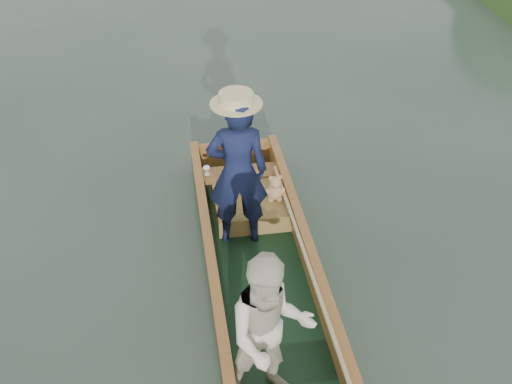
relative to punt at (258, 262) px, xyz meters
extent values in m
plane|color=#283D30|center=(0.07, 0.01, -0.57)|extent=(120.00, 120.00, 0.00)
cube|color=black|center=(0.07, 0.01, -0.53)|extent=(1.10, 5.00, 0.08)
cube|color=olive|center=(-0.44, 0.01, -0.33)|extent=(0.08, 5.00, 0.32)
cube|color=olive|center=(0.58, 0.01, -0.33)|extent=(0.08, 5.00, 0.32)
cube|color=olive|center=(0.07, 2.47, -0.33)|extent=(1.10, 0.08, 0.32)
cube|color=olive|center=(-0.44, 0.01, -0.15)|extent=(0.10, 5.00, 0.04)
cube|color=olive|center=(0.58, 0.01, -0.15)|extent=(0.10, 5.00, 0.04)
cube|color=olive|center=(0.07, 1.91, -0.27)|extent=(0.94, 0.30, 0.05)
imported|color=#12193B|center=(-0.06, 0.97, 0.39)|extent=(0.67, 0.47, 1.77)
cylinder|color=beige|center=(-0.06, 0.97, 1.24)|extent=(0.52, 0.52, 0.12)
imported|color=beige|center=(-0.09, -1.14, 0.28)|extent=(0.78, 0.63, 1.54)
cube|color=#A06633|center=(0.14, 1.43, -0.38)|extent=(0.85, 0.90, 0.22)
sphere|color=tan|center=(0.41, 1.33, -0.17)|extent=(0.19, 0.19, 0.19)
sphere|color=tan|center=(0.41, 1.32, -0.02)|extent=(0.14, 0.14, 0.14)
sphere|color=tan|center=(0.35, 1.32, 0.04)|extent=(0.05, 0.05, 0.05)
sphere|color=tan|center=(0.46, 1.32, 0.04)|extent=(0.05, 0.05, 0.05)
sphere|color=tan|center=(0.41, 1.26, -0.04)|extent=(0.06, 0.06, 0.06)
sphere|color=tan|center=(0.32, 1.31, -0.14)|extent=(0.07, 0.07, 0.07)
sphere|color=tan|center=(0.49, 1.31, -0.14)|extent=(0.07, 0.07, 0.07)
sphere|color=tan|center=(0.36, 1.30, -0.25)|extent=(0.08, 0.08, 0.08)
sphere|color=tan|center=(0.45, 1.30, -0.25)|extent=(0.08, 0.08, 0.08)
cylinder|color=silver|center=(-0.32, 1.91, -0.24)|extent=(0.07, 0.07, 0.01)
cylinder|color=silver|center=(-0.32, 1.91, -0.20)|extent=(0.01, 0.01, 0.08)
ellipsoid|color=silver|center=(-0.32, 1.91, -0.14)|extent=(0.09, 0.09, 0.05)
cylinder|color=tan|center=(0.50, -0.42, -0.11)|extent=(0.04, 4.57, 0.20)
camera|label=1|loc=(-0.74, -4.53, 4.17)|focal=45.00mm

